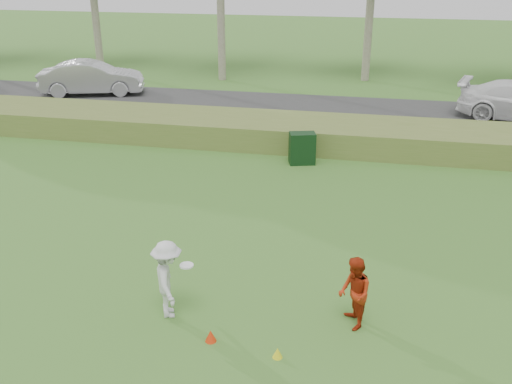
% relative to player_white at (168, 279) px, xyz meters
% --- Properties ---
extents(ground, '(120.00, 120.00, 0.00)m').
position_rel_player_white_xyz_m(ground, '(1.01, -0.49, -0.80)').
color(ground, '#336722').
rests_on(ground, ground).
extents(reed_strip, '(80.00, 3.00, 0.90)m').
position_rel_player_white_xyz_m(reed_strip, '(1.01, 11.51, -0.35)').
color(reed_strip, '#546A2A').
rests_on(reed_strip, ground).
extents(park_road, '(80.00, 6.00, 0.06)m').
position_rel_player_white_xyz_m(park_road, '(1.01, 16.51, -0.77)').
color(park_road, '#2D2D2D').
rests_on(park_road, ground).
extents(player_white, '(1.02, 1.19, 1.61)m').
position_rel_player_white_xyz_m(player_white, '(0.00, 0.00, 0.00)').
color(player_white, silver).
rests_on(player_white, ground).
extents(player_red, '(0.76, 0.85, 1.45)m').
position_rel_player_white_xyz_m(player_red, '(3.58, 0.38, -0.08)').
color(player_red, '#A1270D').
rests_on(player_red, ground).
extents(cone_orange, '(0.21, 0.21, 0.23)m').
position_rel_player_white_xyz_m(cone_orange, '(1.04, -0.66, -0.69)').
color(cone_orange, red).
rests_on(cone_orange, ground).
extents(cone_yellow, '(0.18, 0.18, 0.20)m').
position_rel_player_white_xyz_m(cone_yellow, '(2.33, -0.86, -0.70)').
color(cone_yellow, yellow).
rests_on(cone_yellow, ground).
extents(utility_cabinet, '(0.98, 0.76, 1.08)m').
position_rel_player_white_xyz_m(utility_cabinet, '(1.37, 9.39, -0.26)').
color(utility_cabinet, black).
rests_on(utility_cabinet, ground).
extents(car_mid, '(5.38, 3.28, 1.67)m').
position_rel_player_white_xyz_m(car_mid, '(-10.39, 17.33, 0.09)').
color(car_mid, silver).
rests_on(car_mid, park_road).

